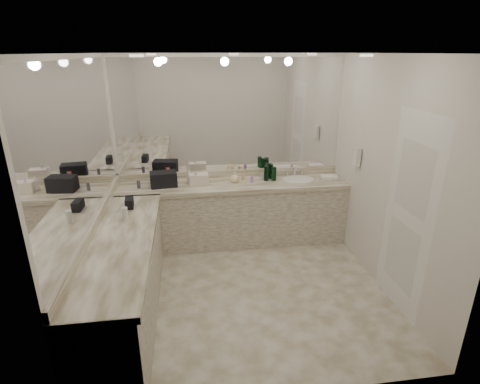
{
  "coord_description": "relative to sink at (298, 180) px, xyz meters",
  "views": [
    {
      "loc": [
        -0.58,
        -3.69,
        2.61
      ],
      "look_at": [
        -0.01,
        0.4,
        1.06
      ],
      "focal_mm": 28.0,
      "sensor_mm": 36.0,
      "label": 1
    }
  ],
  "objects": [
    {
      "name": "floor",
      "position": [
        -0.95,
        -1.2,
        -0.9
      ],
      "size": [
        3.2,
        3.2,
        0.0
      ],
      "primitive_type": "plane",
      "color": "beige",
      "rests_on": "ground"
    },
    {
      "name": "ceiling",
      "position": [
        -0.95,
        -1.2,
        1.71
      ],
      "size": [
        3.2,
        3.2,
        0.0
      ],
      "primitive_type": "plane",
      "color": "white",
      "rests_on": "floor"
    },
    {
      "name": "wall_back",
      "position": [
        -0.95,
        0.3,
        0.41
      ],
      "size": [
        3.2,
        0.02,
        2.6
      ],
      "primitive_type": "cube",
      "color": "silver",
      "rests_on": "floor"
    },
    {
      "name": "wall_left",
      "position": [
        -2.55,
        -1.2,
        0.41
      ],
      "size": [
        0.02,
        3.0,
        2.6
      ],
      "primitive_type": "cube",
      "color": "silver",
      "rests_on": "floor"
    },
    {
      "name": "wall_right",
      "position": [
        0.65,
        -1.2,
        0.41
      ],
      "size": [
        0.02,
        3.0,
        2.6
      ],
      "primitive_type": "cube",
      "color": "silver",
      "rests_on": "floor"
    },
    {
      "name": "vanity_back_base",
      "position": [
        -0.95,
        0.0,
        -0.48
      ],
      "size": [
        3.2,
        0.6,
        0.84
      ],
      "primitive_type": "cube",
      "color": "beige",
      "rests_on": "floor"
    },
    {
      "name": "vanity_back_top",
      "position": [
        -0.95,
        -0.01,
        -0.03
      ],
      "size": [
        3.2,
        0.64,
        0.06
      ],
      "primitive_type": "cube",
      "color": "beige",
      "rests_on": "vanity_back_base"
    },
    {
      "name": "vanity_left_base",
      "position": [
        -2.25,
        -1.5,
        -0.48
      ],
      "size": [
        0.6,
        2.4,
        0.84
      ],
      "primitive_type": "cube",
      "color": "beige",
      "rests_on": "floor"
    },
    {
      "name": "vanity_left_top",
      "position": [
        -2.24,
        -1.5,
        -0.03
      ],
      "size": [
        0.64,
        2.42,
        0.06
      ],
      "primitive_type": "cube",
      "color": "beige",
      "rests_on": "vanity_left_base"
    },
    {
      "name": "backsplash_back",
      "position": [
        -0.95,
        0.28,
        0.05
      ],
      "size": [
        3.2,
        0.04,
        0.1
      ],
      "primitive_type": "cube",
      "color": "beige",
      "rests_on": "vanity_back_top"
    },
    {
      "name": "backsplash_left",
      "position": [
        -2.53,
        -1.2,
        0.05
      ],
      "size": [
        0.04,
        3.0,
        0.1
      ],
      "primitive_type": "cube",
      "color": "beige",
      "rests_on": "vanity_left_top"
    },
    {
      "name": "mirror_back",
      "position": [
        -0.95,
        0.29,
        0.88
      ],
      "size": [
        3.12,
        0.01,
        1.55
      ],
      "primitive_type": "cube",
      "color": "white",
      "rests_on": "wall_back"
    },
    {
      "name": "mirror_left",
      "position": [
        -2.54,
        -1.2,
        0.88
      ],
      "size": [
        0.01,
        2.92,
        1.55
      ],
      "primitive_type": "cube",
      "color": "white",
      "rests_on": "wall_left"
    },
    {
      "name": "sink",
      "position": [
        0.0,
        0.0,
        0.0
      ],
      "size": [
        0.44,
        0.44,
        0.03
      ],
      "primitive_type": "cylinder",
      "color": "white",
      "rests_on": "vanity_back_top"
    },
    {
      "name": "faucet",
      "position": [
        0.0,
        0.21,
        0.07
      ],
      "size": [
        0.24,
        0.16,
        0.14
      ],
      "primitive_type": "cube",
      "color": "silver",
      "rests_on": "vanity_back_top"
    },
    {
      "name": "wall_phone",
      "position": [
        0.61,
        -0.5,
        0.46
      ],
      "size": [
        0.06,
        0.1,
        0.24
      ],
      "primitive_type": "cube",
      "color": "white",
      "rests_on": "wall_right"
    },
    {
      "name": "door",
      "position": [
        0.64,
        -1.7,
        0.16
      ],
      "size": [
        0.02,
        0.82,
        2.1
      ],
      "primitive_type": "cube",
      "color": "white",
      "rests_on": "wall_right"
    },
    {
      "name": "black_toiletry_bag",
      "position": [
        -1.89,
        -0.0,
        0.1
      ],
      "size": [
        0.37,
        0.26,
        0.2
      ],
      "primitive_type": "cube",
      "rotation": [
        0.0,
        0.0,
        0.14
      ],
      "color": "black",
      "rests_on": "vanity_back_top"
    },
    {
      "name": "black_bag_spill",
      "position": [
        -2.25,
        -0.69,
        0.06
      ],
      "size": [
        0.11,
        0.21,
        0.11
      ],
      "primitive_type": "cube",
      "rotation": [
        0.0,
        0.0,
        0.08
      ],
      "color": "black",
      "rests_on": "vanity_left_top"
    },
    {
      "name": "cream_cosmetic_case",
      "position": [
        -1.41,
        0.01,
        0.08
      ],
      "size": [
        0.26,
        0.17,
        0.15
      ],
      "primitive_type": "cube",
      "rotation": [
        0.0,
        0.0,
        0.03
      ],
      "color": "beige",
      "rests_on": "vanity_back_top"
    },
    {
      "name": "hand_towel",
      "position": [
        0.45,
        -0.0,
        0.03
      ],
      "size": [
        0.27,
        0.2,
        0.04
      ],
      "primitive_type": "cube",
      "rotation": [
        0.0,
        0.0,
        -0.17
      ],
      "color": "white",
      "rests_on": "vanity_back_top"
    },
    {
      "name": "lotion_left",
      "position": [
        -2.25,
        -1.04,
        0.08
      ],
      "size": [
        0.06,
        0.06,
        0.15
      ],
      "primitive_type": "cylinder",
      "color": "white",
      "rests_on": "vanity_left_top"
    },
    {
      "name": "soap_bottle_a",
      "position": [
        -1.54,
        0.06,
        0.11
      ],
      "size": [
        0.08,
        0.08,
        0.2
      ],
      "primitive_type": "imported",
      "rotation": [
        0.0,
        0.0,
        0.02
      ],
      "color": "white",
      "rests_on": "vanity_back_top"
    },
    {
      "name": "soap_bottle_b",
      "position": [
        -1.45,
        -0.02,
        0.11
      ],
      "size": [
        0.1,
        0.1,
        0.2
      ],
      "primitive_type": "imported",
      "rotation": [
        0.0,
        0.0,
        0.11
      ],
      "color": "#B8B7D3",
      "rests_on": "vanity_back_top"
    },
    {
      "name": "soap_bottle_c",
      "position": [
        -0.91,
        0.02,
        0.08
      ],
      "size": [
        0.16,
        0.16,
        0.16
      ],
      "primitive_type": "imported",
      "rotation": [
        0.0,
        0.0,
        -0.38
      ],
      "color": "#FFE4A1",
      "rests_on": "vanity_back_top"
    },
    {
      "name": "green_bottle_0",
      "position": [
        -0.42,
        0.15,
        0.11
      ],
      "size": [
        0.07,
        0.07,
        0.22
      ],
      "primitive_type": "cylinder",
      "color": "#0E411F",
      "rests_on": "vanity_back_top"
    },
    {
      "name": "green_bottle_1",
      "position": [
        -0.38,
        0.15,
        0.11
      ],
      "size": [
        0.07,
        0.07,
        0.21
      ],
      "primitive_type": "cylinder",
      "color": "#0E411F",
      "rests_on": "vanity_back_top"
    },
    {
      "name": "green_bottle_2",
      "position": [
        -0.38,
        0.12,
        0.1
      ],
      "size": [
        0.07,
        0.07,
        0.18
      ],
      "primitive_type": "cylinder",
      "color": "#0E411F",
      "rests_on": "vanity_back_top"
    },
    {
      "name": "green_bottle_3",
      "position": [
        -0.35,
        0.03,
        0.1
      ],
      "size": [
        0.07,
        0.07,
        0.19
      ],
      "primitive_type": "cylinder",
      "color": "#0E411F",
      "rests_on": "vanity_back_top"
    },
    {
      "name": "green_bottle_4",
      "position": [
        -0.46,
        0.04,
        0.11
      ],
      "size": [
        0.06,
        0.06,
        0.21
      ],
      "primitive_type": "cylinder",
      "color": "#0E411F",
      "rests_on": "vanity_back_top"
    },
    {
      "name": "amenity_bottle_0",
      "position": [
        -0.79,
        0.11,
        0.05
      ],
      "size": [
        0.04,
        0.04,
        0.1
      ],
      "primitive_type": "cylinder",
      "color": "#E0B28C",
      "rests_on": "vanity_back_top"
    },
    {
      "name": "amenity_bottle_1",
      "position": [
        -1.85,
        0.11,
        0.07
      ],
      "size": [
        0.06,
        0.06,
        0.13
      ],
      "primitive_type": "cylinder",
      "color": "#E57F66",
      "rests_on": "vanity_back_top"
    },
    {
      "name": "amenity_bottle_2",
      "position": [
        -1.85,
        0.06,
        0.06
      ],
      "size": [
        0.06,
        0.06,
        0.11
      ],
      "primitive_type": "cylinder",
      "color": "white",
      "rests_on": "vanity_back_top"
    },
    {
      "name": "amenity_bottle_3",
      "position": [
        -0.5,
        0.13,
        0.04
      ],
      "size": [
        0.05,
        0.05,
        0.07
      ],
      "primitive_type": "cylinder",
      "color": "silver",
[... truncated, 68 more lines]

